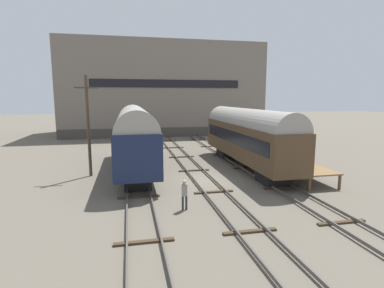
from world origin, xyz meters
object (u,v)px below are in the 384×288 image
at_px(train_car_brown, 247,134).
at_px(person_worker, 185,192).
at_px(bench, 300,157).
at_px(utility_pole, 88,125).
at_px(train_car_navy, 135,135).

bearing_deg(train_car_brown, person_worker, -129.28).
bearing_deg(train_car_brown, bench, -52.01).
height_order(bench, person_worker, bench).
relative_size(bench, utility_pole, 0.18).
bearing_deg(train_car_navy, train_car_brown, -5.99).
xyz_separation_m(bench, utility_pole, (-16.13, 3.60, 2.53)).
relative_size(train_car_brown, bench, 11.15).
xyz_separation_m(train_car_navy, utility_pole, (-3.54, -1.14, 1.02)).
distance_m(bench, utility_pole, 16.72).
height_order(train_car_navy, person_worker, train_car_navy).
xyz_separation_m(train_car_brown, utility_pole, (-13.22, -0.13, 1.10)).
relative_size(train_car_navy, utility_pole, 1.92).
height_order(train_car_brown, train_car_navy, train_car_navy).
height_order(bench, utility_pole, utility_pole).
distance_m(bench, person_worker, 11.43).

